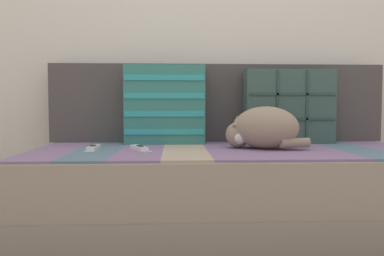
# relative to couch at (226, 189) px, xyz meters

# --- Properties ---
(ground_plane) EXTENTS (14.00, 14.00, 0.00)m
(ground_plane) POSITION_rel_couch_xyz_m (0.00, -0.10, -0.19)
(ground_plane) COLOR #7A6651
(couch) EXTENTS (1.90, 0.89, 0.39)m
(couch) POSITION_rel_couch_xyz_m (0.00, 0.00, 0.00)
(couch) COLOR gray
(couch) RESTS_ON ground_plane
(sofa_backrest) EXTENTS (1.86, 0.14, 0.43)m
(sofa_backrest) POSITION_rel_couch_xyz_m (0.00, 0.38, 0.41)
(sofa_backrest) COLOR #474242
(sofa_backrest) RESTS_ON couch
(throw_pillow_quilted) EXTENTS (0.47, 0.14, 0.39)m
(throw_pillow_quilted) POSITION_rel_couch_xyz_m (0.37, 0.23, 0.40)
(throw_pillow_quilted) COLOR #38514C
(throw_pillow_quilted) RESTS_ON couch
(throw_pillow_striped) EXTENTS (0.42, 0.14, 0.41)m
(throw_pillow_striped) POSITION_rel_couch_xyz_m (-0.30, 0.23, 0.40)
(throw_pillow_striped) COLOR #337A70
(throw_pillow_striped) RESTS_ON couch
(sleeping_cat) EXTENTS (0.37, 0.30, 0.20)m
(sleeping_cat) POSITION_rel_couch_xyz_m (0.16, -0.04, 0.29)
(sleeping_cat) COLOR gray
(sleeping_cat) RESTS_ON couch
(game_remote_near) EXTENTS (0.05, 0.19, 0.02)m
(game_remote_near) POSITION_rel_couch_xyz_m (-0.62, -0.05, 0.21)
(game_remote_near) COLOR white
(game_remote_near) RESTS_ON couch
(game_remote_far) EXTENTS (0.12, 0.20, 0.02)m
(game_remote_far) POSITION_rel_couch_xyz_m (-0.40, -0.07, 0.21)
(game_remote_far) COLOR white
(game_remote_far) RESTS_ON couch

